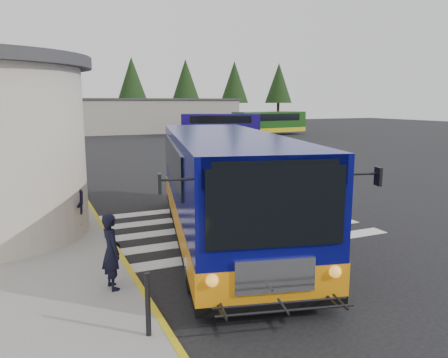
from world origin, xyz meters
name	(u,v)px	position (x,y,z in m)	size (l,w,h in m)	color
ground	(229,217)	(0.00, 0.00, 0.00)	(140.00, 140.00, 0.00)	black
curb_strip	(86,201)	(-4.05, 4.00, 0.08)	(0.12, 34.00, 0.16)	gold
crosswalk	(225,225)	(-0.50, -0.80, 0.01)	(8.00, 5.35, 0.01)	silver
depot_building	(131,115)	(6.00, 42.00, 2.11)	(26.40, 8.40, 4.20)	gray
tree_line	(120,80)	(6.29, 50.00, 6.77)	(58.40, 4.40, 10.00)	black
transit_bus	(224,190)	(-1.12, -2.14, 1.40)	(5.44, 10.68, 2.93)	#08095E
pedestrian_a	(111,251)	(-4.55, -4.43, 0.90)	(0.55, 0.36, 1.51)	black
pedestrian_b	(72,206)	(-4.95, -0.71, 1.03)	(0.86, 0.67, 1.76)	black
bollard	(148,304)	(-4.36, -6.45, 0.67)	(0.08, 0.08, 1.03)	black
far_bus_a	(220,124)	(13.16, 30.68, 1.40)	(8.64, 5.33, 2.16)	#15085E
far_bus_b	(269,122)	(19.60, 31.32, 1.49)	(9.13, 3.67, 2.29)	#164211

